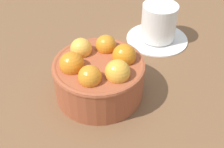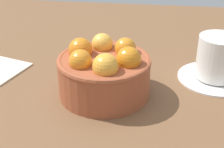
% 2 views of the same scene
% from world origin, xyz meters
% --- Properties ---
extents(ground_plane, '(1.11, 1.08, 0.05)m').
position_xyz_m(ground_plane, '(0.00, 0.00, -0.02)').
color(ground_plane, brown).
extents(terracotta_bowl, '(0.15, 0.15, 0.09)m').
position_xyz_m(terracotta_bowl, '(0.00, -0.00, 0.04)').
color(terracotta_bowl, '#9E4C2D').
rests_on(terracotta_bowl, ground_plane).
extents(coffee_cup, '(0.13, 0.13, 0.08)m').
position_xyz_m(coffee_cup, '(0.19, 0.08, 0.04)').
color(coffee_cup, white).
rests_on(coffee_cup, ground_plane).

